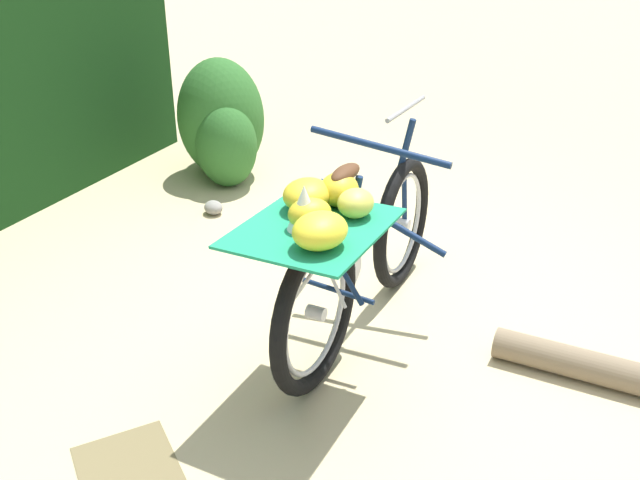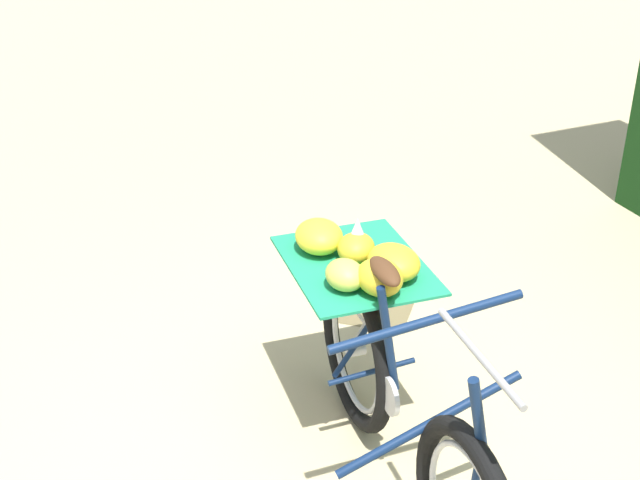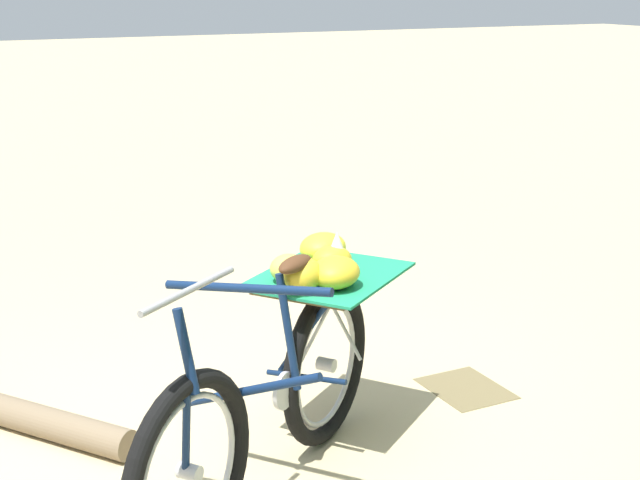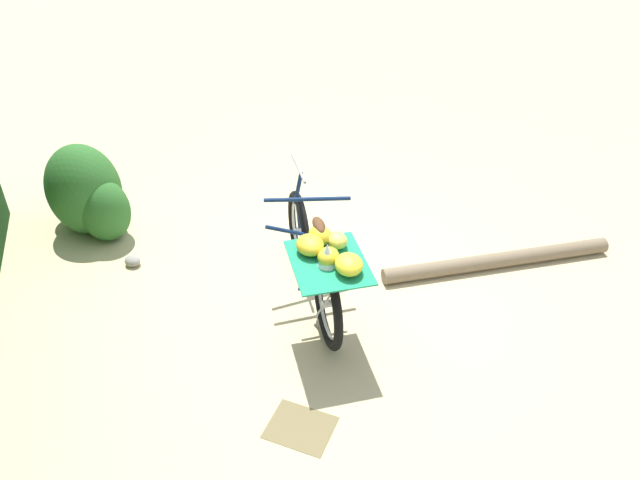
# 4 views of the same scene
# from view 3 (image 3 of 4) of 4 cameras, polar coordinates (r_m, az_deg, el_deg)

# --- Properties ---
(bicycle) EXTENTS (1.28, 1.62, 1.03)m
(bicycle) POSITION_cam_3_polar(r_m,az_deg,el_deg) (3.80, -2.25, -7.64)
(bicycle) COLOR black
(bicycle) RESTS_ON ground_plane
(leaf_litter_patch) EXTENTS (0.44, 0.36, 0.01)m
(leaf_litter_patch) POSITION_cam_3_polar(r_m,az_deg,el_deg) (4.86, 8.94, -8.97)
(leaf_litter_patch) COLOR olive
(leaf_litter_patch) RESTS_ON ground_plane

